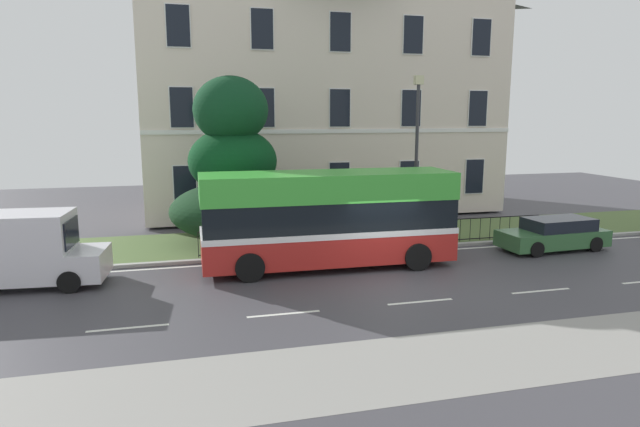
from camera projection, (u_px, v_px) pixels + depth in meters
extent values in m
cube|color=#403E44|center=(396.00, 284.00, 17.42)|extent=(60.00, 56.00, 0.06)
cube|color=silver|center=(360.00, 255.00, 20.90)|extent=(54.00, 0.14, 0.01)
cube|color=silver|center=(128.00, 328.00, 13.76)|extent=(2.00, 0.12, 0.01)
cube|color=silver|center=(284.00, 314.00, 14.73)|extent=(2.00, 0.12, 0.01)
cube|color=silver|center=(420.00, 302.00, 15.70)|extent=(2.00, 0.12, 0.01)
cube|color=silver|center=(541.00, 291.00, 16.67)|extent=(2.00, 0.12, 0.01)
cube|color=#9E9E99|center=(357.00, 251.00, 21.34)|extent=(57.00, 0.24, 0.12)
cube|color=#516838|center=(339.00, 238.00, 23.69)|extent=(57.00, 4.68, 0.12)
cube|color=gray|center=(490.00, 356.00, 12.17)|extent=(57.00, 3.00, 0.01)
cube|color=beige|center=(317.00, 104.00, 30.98)|extent=(18.81, 9.06, 11.61)
cube|color=white|center=(340.00, 131.00, 26.88)|extent=(18.81, 0.06, 0.20)
cube|color=#2D333D|center=(339.00, 197.00, 27.46)|extent=(1.10, 0.06, 2.20)
cube|color=white|center=(185.00, 185.00, 25.48)|extent=(1.12, 0.04, 1.90)
cube|color=black|center=(185.00, 185.00, 25.46)|extent=(1.02, 0.03, 1.80)
cube|color=white|center=(265.00, 183.00, 26.39)|extent=(1.12, 0.04, 1.90)
cube|color=black|center=(265.00, 183.00, 26.37)|extent=(1.02, 0.03, 1.80)
cube|color=white|center=(339.00, 180.00, 27.30)|extent=(1.12, 0.04, 1.90)
cube|color=black|center=(339.00, 180.00, 27.28)|extent=(1.02, 0.03, 1.80)
cube|color=white|center=(409.00, 178.00, 28.21)|extent=(1.12, 0.04, 1.90)
cube|color=black|center=(409.00, 178.00, 28.20)|extent=(1.02, 0.03, 1.80)
cube|color=white|center=(474.00, 176.00, 29.13)|extent=(1.12, 0.04, 1.90)
cube|color=black|center=(475.00, 176.00, 29.11)|extent=(1.02, 0.03, 1.80)
cube|color=white|center=(182.00, 107.00, 24.84)|extent=(1.12, 0.04, 1.90)
cube|color=black|center=(182.00, 107.00, 24.83)|extent=(1.02, 0.03, 1.80)
cube|color=white|center=(264.00, 108.00, 25.76)|extent=(1.12, 0.04, 1.90)
cube|color=black|center=(264.00, 108.00, 25.74)|extent=(1.02, 0.03, 1.80)
cube|color=white|center=(340.00, 108.00, 26.67)|extent=(1.12, 0.04, 1.90)
cube|color=black|center=(340.00, 108.00, 26.65)|extent=(1.02, 0.03, 1.80)
cube|color=white|center=(411.00, 108.00, 27.58)|extent=(1.12, 0.04, 1.90)
cube|color=black|center=(411.00, 108.00, 27.56)|extent=(1.02, 0.03, 1.80)
cube|color=white|center=(478.00, 108.00, 28.49)|extent=(1.12, 0.04, 1.90)
cube|color=black|center=(478.00, 108.00, 28.47)|extent=(1.02, 0.03, 1.80)
cube|color=white|center=(178.00, 26.00, 24.21)|extent=(1.12, 0.04, 1.90)
cube|color=black|center=(178.00, 26.00, 24.19)|extent=(1.02, 0.03, 1.80)
cube|color=white|center=(262.00, 29.00, 25.12)|extent=(1.12, 0.04, 1.90)
cube|color=black|center=(262.00, 29.00, 25.10)|extent=(1.02, 0.03, 1.80)
cube|color=white|center=(340.00, 32.00, 26.04)|extent=(1.12, 0.04, 1.90)
cube|color=black|center=(340.00, 32.00, 26.02)|extent=(1.02, 0.03, 1.80)
cube|color=white|center=(413.00, 35.00, 26.95)|extent=(1.12, 0.04, 1.90)
cube|color=black|center=(413.00, 35.00, 26.93)|extent=(1.02, 0.03, 1.80)
cube|color=white|center=(481.00, 37.00, 27.86)|extent=(1.12, 0.04, 1.90)
cube|color=black|center=(482.00, 37.00, 27.84)|extent=(1.02, 0.03, 1.80)
cube|color=black|center=(382.00, 223.00, 21.70)|extent=(14.35, 0.04, 0.04)
cube|color=black|center=(381.00, 244.00, 21.86)|extent=(14.35, 0.04, 0.04)
cylinder|color=black|center=(198.00, 245.00, 20.05)|extent=(0.02, 0.02, 0.95)
cylinder|color=black|center=(211.00, 244.00, 20.16)|extent=(0.02, 0.02, 0.95)
cylinder|color=black|center=(224.00, 244.00, 20.27)|extent=(0.02, 0.02, 0.95)
cylinder|color=black|center=(236.00, 243.00, 20.38)|extent=(0.02, 0.02, 0.95)
cylinder|color=black|center=(249.00, 242.00, 20.50)|extent=(0.02, 0.02, 0.95)
cylinder|color=black|center=(261.00, 241.00, 20.61)|extent=(0.02, 0.02, 0.95)
cylinder|color=black|center=(273.00, 241.00, 20.72)|extent=(0.02, 0.02, 0.95)
cylinder|color=black|center=(285.00, 240.00, 20.83)|extent=(0.02, 0.02, 0.95)
cylinder|color=black|center=(297.00, 239.00, 20.94)|extent=(0.02, 0.02, 0.95)
cylinder|color=black|center=(308.00, 239.00, 21.06)|extent=(0.02, 0.02, 0.95)
cylinder|color=black|center=(320.00, 238.00, 21.17)|extent=(0.02, 0.02, 0.95)
cylinder|color=black|center=(331.00, 237.00, 21.28)|extent=(0.02, 0.02, 0.95)
cylinder|color=black|center=(343.00, 237.00, 21.39)|extent=(0.02, 0.02, 0.95)
cylinder|color=black|center=(354.00, 236.00, 21.51)|extent=(0.02, 0.02, 0.95)
cylinder|color=black|center=(365.00, 236.00, 21.62)|extent=(0.02, 0.02, 0.95)
cylinder|color=black|center=(376.00, 235.00, 21.73)|extent=(0.02, 0.02, 0.95)
cylinder|color=black|center=(387.00, 234.00, 21.84)|extent=(0.02, 0.02, 0.95)
cylinder|color=black|center=(398.00, 234.00, 21.95)|extent=(0.02, 0.02, 0.95)
cylinder|color=black|center=(408.00, 233.00, 22.07)|extent=(0.02, 0.02, 0.95)
cylinder|color=black|center=(419.00, 233.00, 22.18)|extent=(0.02, 0.02, 0.95)
cylinder|color=black|center=(429.00, 232.00, 22.29)|extent=(0.02, 0.02, 0.95)
cylinder|color=black|center=(440.00, 231.00, 22.40)|extent=(0.02, 0.02, 0.95)
cylinder|color=black|center=(450.00, 231.00, 22.52)|extent=(0.02, 0.02, 0.95)
cylinder|color=black|center=(460.00, 230.00, 22.63)|extent=(0.02, 0.02, 0.95)
cylinder|color=black|center=(470.00, 230.00, 22.74)|extent=(0.02, 0.02, 0.95)
cylinder|color=black|center=(480.00, 229.00, 22.85)|extent=(0.02, 0.02, 0.95)
cylinder|color=black|center=(490.00, 229.00, 22.96)|extent=(0.02, 0.02, 0.95)
cylinder|color=black|center=(500.00, 228.00, 23.08)|extent=(0.02, 0.02, 0.95)
cylinder|color=black|center=(509.00, 227.00, 23.19)|extent=(0.02, 0.02, 0.95)
cylinder|color=black|center=(519.00, 227.00, 23.30)|extent=(0.02, 0.02, 0.95)
cylinder|color=black|center=(528.00, 226.00, 23.41)|extent=(0.02, 0.02, 0.95)
cylinder|color=black|center=(538.00, 226.00, 23.53)|extent=(0.02, 0.02, 0.95)
cylinder|color=#423328|center=(236.00, 219.00, 22.60)|extent=(0.46, 0.46, 1.89)
ellipsoid|color=black|center=(237.00, 210.00, 22.47)|extent=(5.47, 5.47, 2.31)
ellipsoid|color=#0B3919|center=(233.00, 161.00, 22.03)|extent=(3.57, 3.57, 2.68)
ellipsoid|color=#0F391E|center=(231.00, 110.00, 21.58)|extent=(2.97, 2.97, 2.66)
cube|color=#AF231E|center=(328.00, 244.00, 19.22)|extent=(8.81, 2.52, 1.12)
cube|color=white|center=(328.00, 230.00, 19.13)|extent=(8.83, 2.54, 0.20)
cube|color=black|center=(328.00, 214.00, 19.03)|extent=(8.73, 2.48, 1.05)
cube|color=green|center=(328.00, 186.00, 18.85)|extent=(8.81, 2.52, 0.93)
cube|color=black|center=(444.00, 210.00, 20.04)|extent=(0.09, 2.01, 0.97)
cube|color=black|center=(445.00, 183.00, 19.87)|extent=(0.09, 1.72, 0.60)
cylinder|color=silver|center=(434.00, 242.00, 21.02)|extent=(0.04, 0.20, 0.20)
cylinder|color=silver|center=(452.00, 252.00, 19.55)|extent=(0.04, 0.20, 0.20)
cylinder|color=black|center=(393.00, 242.00, 21.04)|extent=(0.96, 0.31, 0.96)
cylinder|color=black|center=(417.00, 257.00, 18.84)|extent=(0.96, 0.31, 0.96)
cylinder|color=black|center=(243.00, 250.00, 19.72)|extent=(0.96, 0.31, 0.96)
cylinder|color=black|center=(250.00, 267.00, 17.52)|extent=(0.96, 0.31, 0.96)
cube|color=silver|center=(90.00, 263.00, 17.36)|extent=(1.16, 2.00, 0.89)
cube|color=silver|center=(2.00, 247.00, 16.83)|extent=(4.19, 2.24, 2.12)
cube|color=black|center=(71.00, 233.00, 17.10)|extent=(0.18, 1.54, 0.86)
cylinder|color=black|center=(85.00, 265.00, 18.25)|extent=(0.69, 0.27, 0.68)
cylinder|color=black|center=(69.00, 282.00, 16.45)|extent=(0.69, 0.27, 0.68)
cube|color=#346438|center=(552.00, 238.00, 21.73)|extent=(4.42, 1.92, 0.64)
cube|color=black|center=(559.00, 224.00, 21.71)|extent=(2.68, 1.62, 0.48)
cylinder|color=black|center=(536.00, 249.00, 20.60)|extent=(0.61, 0.21, 0.60)
cylinder|color=black|center=(510.00, 240.00, 22.10)|extent=(0.61, 0.21, 0.60)
cylinder|color=black|center=(595.00, 244.00, 21.43)|extent=(0.61, 0.21, 0.60)
cylinder|color=black|center=(566.00, 236.00, 22.92)|extent=(0.61, 0.21, 0.60)
cylinder|color=#333338|center=(416.00, 163.00, 22.90)|extent=(0.14, 0.14, 6.42)
cube|color=beige|center=(419.00, 80.00, 22.30)|extent=(0.36, 0.24, 0.36)
cylinder|color=#23472D|center=(380.00, 230.00, 22.71)|extent=(0.45, 0.45, 0.92)
ellipsoid|color=black|center=(380.00, 217.00, 22.61)|extent=(0.46, 0.46, 0.16)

